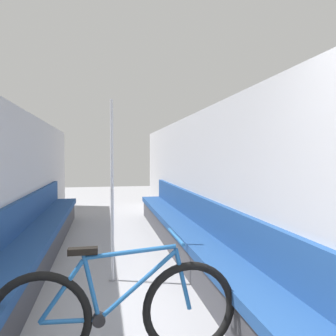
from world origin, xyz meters
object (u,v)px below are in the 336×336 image
(bench_seat_row_left, at_px, (35,243))
(bench_seat_row_right, at_px, (187,236))
(bicycle, at_px, (118,313))
(grab_pole_near, at_px, (112,193))

(bench_seat_row_left, relative_size, bench_seat_row_right, 1.00)
(bench_seat_row_left, bearing_deg, bicycle, -66.72)
(bicycle, distance_m, grab_pole_near, 1.71)
(bench_seat_row_right, relative_size, bicycle, 3.87)
(bench_seat_row_left, distance_m, grab_pole_near, 1.46)
(grab_pole_near, bearing_deg, bench_seat_row_right, 34.37)
(bench_seat_row_left, relative_size, bicycle, 3.87)
(grab_pole_near, bearing_deg, bicycle, -90.23)
(bench_seat_row_left, height_order, bench_seat_row_right, same)
(bench_seat_row_right, relative_size, grab_pole_near, 3.17)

